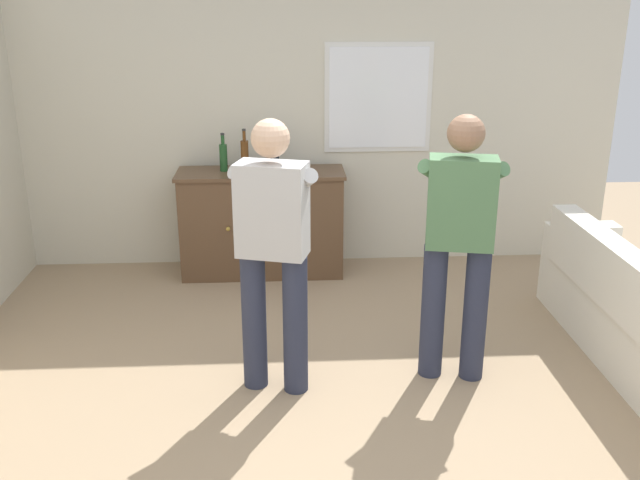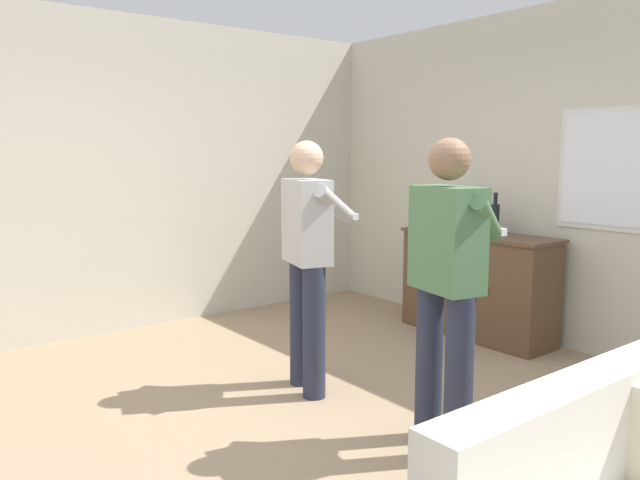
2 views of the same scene
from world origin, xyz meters
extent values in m
plane|color=#9E8466|center=(0.00, 0.00, 0.00)|extent=(10.40, 10.40, 0.00)
cube|color=beige|center=(0.00, 2.66, 1.40)|extent=(5.20, 0.12, 2.80)
cube|color=silver|center=(0.48, 2.60, 1.48)|extent=(0.93, 0.02, 0.93)
cube|color=white|center=(0.48, 2.59, 1.48)|extent=(0.85, 0.03, 0.85)
cube|color=beige|center=(-2.66, 0.00, 1.40)|extent=(0.12, 5.20, 2.80)
cube|color=silver|center=(1.75, 0.32, 0.62)|extent=(0.18, 2.30, 0.41)
cube|color=brown|center=(-0.54, 2.30, 0.44)|extent=(1.37, 0.44, 0.88)
cube|color=brown|center=(-0.54, 2.30, 0.90)|extent=(1.41, 0.48, 0.03)
sphere|color=#B79338|center=(-0.82, 2.06, 0.49)|extent=(0.04, 0.04, 0.04)
sphere|color=#B79338|center=(-0.27, 2.06, 0.49)|extent=(0.04, 0.04, 0.04)
cylinder|color=#1E4C23|center=(-0.85, 2.34, 1.03)|extent=(0.07, 0.07, 0.23)
cylinder|color=#1E4C23|center=(-0.85, 2.34, 1.18)|extent=(0.03, 0.03, 0.08)
cylinder|color=#262626|center=(-0.85, 2.34, 1.22)|extent=(0.03, 0.03, 0.02)
cylinder|color=#593314|center=(-0.67, 2.31, 1.04)|extent=(0.07, 0.07, 0.26)
cylinder|color=#593314|center=(-0.67, 2.31, 1.21)|extent=(0.03, 0.03, 0.08)
cylinder|color=#262626|center=(-0.67, 2.31, 1.26)|extent=(0.03, 0.03, 0.02)
cylinder|color=black|center=(-0.42, 2.35, 1.04)|extent=(0.08, 0.08, 0.26)
cylinder|color=black|center=(-0.42, 2.35, 1.21)|extent=(0.03, 0.03, 0.08)
cylinder|color=#262626|center=(-0.42, 2.35, 1.26)|extent=(0.04, 0.04, 0.02)
cylinder|color=#282D42|center=(-0.56, 0.40, 0.44)|extent=(0.15, 0.15, 0.88)
cylinder|color=#282D42|center=(-0.31, 0.33, 0.44)|extent=(0.15, 0.15, 0.88)
cube|color=#B7B7B7|center=(-0.43, 0.36, 1.16)|extent=(0.45, 0.32, 0.55)
sphere|color=#D8AD8C|center=(-0.43, 0.36, 1.57)|extent=(0.22, 0.22, 0.22)
cylinder|color=#B7B7B7|center=(-0.50, 0.55, 1.27)|extent=(0.40, 0.34, 0.29)
cylinder|color=#B7B7B7|center=(-0.28, 0.48, 1.27)|extent=(0.23, 0.44, 0.29)
cube|color=white|center=(-0.34, 0.67, 1.18)|extent=(0.16, 0.08, 0.04)
cylinder|color=#282D42|center=(0.56, 0.47, 0.44)|extent=(0.15, 0.15, 0.88)
cylinder|color=#282D42|center=(0.82, 0.42, 0.44)|extent=(0.15, 0.15, 0.88)
cube|color=#4C754C|center=(0.69, 0.44, 1.16)|extent=(0.44, 0.30, 0.55)
sphere|color=#8C664C|center=(0.69, 0.44, 1.57)|extent=(0.22, 0.22, 0.22)
cylinder|color=#4C754C|center=(0.61, 0.62, 1.27)|extent=(0.38, 0.36, 0.29)
cylinder|color=#4C754C|center=(0.84, 0.58, 1.27)|extent=(0.26, 0.44, 0.29)
cube|color=white|center=(0.76, 0.76, 1.18)|extent=(0.15, 0.07, 0.04)
camera|label=1|loc=(-0.38, -3.56, 2.33)|focal=40.00mm
camera|label=2|loc=(2.83, -2.06, 1.61)|focal=35.00mm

